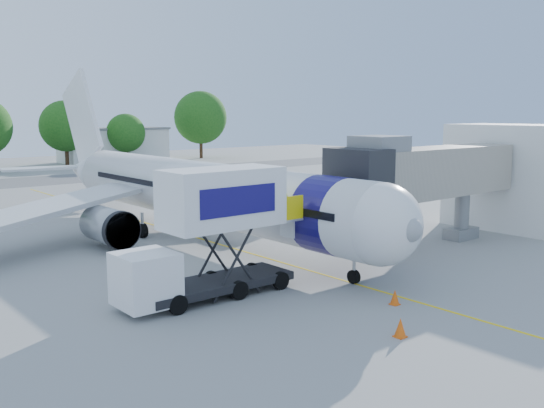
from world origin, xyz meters
TOP-DOWN VIEW (x-y plane):
  - ground at (0.00, 0.00)m, footprint 160.00×160.00m
  - guidance_line at (0.00, 0.00)m, footprint 0.15×70.00m
  - taxiway_strip at (0.00, 42.00)m, footprint 120.00×10.00m
  - aircraft at (0.00, 4.12)m, footprint 34.17×37.73m
  - jet_bridge at (7.99, -7.00)m, footprint 13.90×3.20m
  - terminal_stub at (18.50, -7.00)m, footprint 5.00×8.00m
  - catering_hiloader at (-6.26, -7.00)m, footprint 8.50×2.44m
  - safety_cone_a at (-1.00, -12.70)m, footprint 0.40×0.40m
  - safety_cone_b at (-3.73, -15.14)m, footprint 0.44×0.44m
  - outbuilding_right at (22.00, 62.00)m, footprint 16.40×7.40m
  - tree_e at (13.38, 59.44)m, footprint 7.42×7.42m
  - tree_f at (22.24, 58.19)m, footprint 5.90×5.90m
  - tree_g at (36.16, 58.60)m, footprint 8.82×8.82m

SIDE VIEW (x-z plane):
  - ground at x=0.00m, z-range 0.00..0.00m
  - taxiway_strip at x=0.00m, z-range 0.00..0.01m
  - guidance_line at x=0.00m, z-range 0.00..0.01m
  - safety_cone_a at x=-1.00m, z-range -0.01..0.62m
  - safety_cone_b at x=-3.73m, z-range -0.01..0.68m
  - outbuilding_right at x=22.00m, z-range 0.01..5.31m
  - catering_hiloader at x=-6.26m, z-range 0.01..5.51m
  - aircraft at x=0.00m, z-range -2.73..8.62m
  - terminal_stub at x=18.50m, z-range 0.00..7.00m
  - jet_bridge at x=7.99m, z-range 1.04..7.64m
  - tree_f at x=22.24m, z-range 0.80..8.32m
  - tree_e at x=13.38m, z-range 1.01..10.47m
  - tree_g at x=36.16m, z-range 1.20..12.45m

